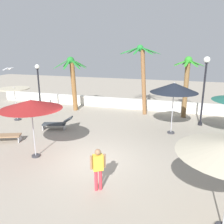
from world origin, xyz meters
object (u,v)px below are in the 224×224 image
(patio_umbrella_3, at_px, (174,88))
(palm_tree_3, at_px, (142,70))
(palm_tree_0, at_px, (73,77))
(lounge_chair_1, at_px, (2,135))
(patio_umbrella_1, at_px, (31,105))
(lounge_chair_0, at_px, (58,123))
(palm_tree_1, at_px, (187,80))
(lamp_post_1, at_px, (39,84))
(guest_0, at_px, (98,166))
(patio_umbrella_4, at_px, (14,91))
(seagull_0, at_px, (8,69))
(lamp_post_2, at_px, (204,83))

(patio_umbrella_3, xyz_separation_m, palm_tree_3, (-2.46, 3.63, 0.57))
(palm_tree_0, distance_m, lounge_chair_1, 7.58)
(patio_umbrella_1, xyz_separation_m, lounge_chair_1, (-2.76, 1.03, -2.13))
(palm_tree_0, distance_m, lounge_chair_0, 5.22)
(palm_tree_1, height_order, lounge_chair_1, palm_tree_1)
(palm_tree_1, xyz_separation_m, lamp_post_1, (-10.86, -1.80, -0.55))
(patio_umbrella_1, relative_size, guest_0, 1.75)
(patio_umbrella_3, xyz_separation_m, patio_umbrella_4, (-10.53, -0.47, -0.66))
(seagull_0, bearing_deg, lamp_post_1, 73.53)
(palm_tree_0, distance_m, palm_tree_3, 5.50)
(palm_tree_1, distance_m, lounge_chair_0, 9.33)
(lounge_chair_0, height_order, guest_0, guest_0)
(lamp_post_2, bearing_deg, lounge_chair_1, -149.72)
(lounge_chair_0, xyz_separation_m, guest_0, (4.62, -5.28, 0.56))
(palm_tree_3, xyz_separation_m, lounge_chair_0, (-4.35, -5.00, -2.92))
(seagull_0, bearing_deg, palm_tree_0, 51.10)
(patio_umbrella_3, xyz_separation_m, seagull_0, (-10.83, -0.44, 0.82))
(patio_umbrella_4, distance_m, palm_tree_0, 4.54)
(patio_umbrella_3, relative_size, lounge_chair_1, 1.59)
(lamp_post_1, bearing_deg, palm_tree_0, 30.63)
(palm_tree_3, relative_size, lamp_post_2, 1.16)
(palm_tree_0, xyz_separation_m, guest_0, (5.72, -9.83, -1.76))
(palm_tree_1, relative_size, seagull_0, 4.31)
(lounge_chair_0, bearing_deg, palm_tree_0, 103.62)
(palm_tree_0, height_order, seagull_0, palm_tree_0)
(patio_umbrella_4, xyz_separation_m, guest_0, (8.35, -6.18, -1.12))
(lamp_post_2, bearing_deg, patio_umbrella_4, -168.21)
(lounge_chair_1, distance_m, seagull_0, 5.23)
(patio_umbrella_4, xyz_separation_m, seagull_0, (-0.30, 0.03, 1.48))
(patio_umbrella_4, height_order, guest_0, patio_umbrella_4)
(lamp_post_1, xyz_separation_m, lounge_chair_1, (1.47, -5.85, -1.80))
(palm_tree_0, height_order, lamp_post_2, lamp_post_2)
(patio_umbrella_1, height_order, palm_tree_1, palm_tree_1)
(lounge_chair_0, relative_size, guest_0, 1.22)
(lamp_post_1, bearing_deg, lounge_chair_0, -43.92)
(palm_tree_0, relative_size, guest_0, 2.67)
(palm_tree_0, bearing_deg, lamp_post_2, -6.38)
(patio_umbrella_3, height_order, seagull_0, seagull_0)
(palm_tree_1, bearing_deg, lamp_post_2, -55.67)
(lamp_post_2, xyz_separation_m, seagull_0, (-12.59, -2.54, 0.76))
(patio_umbrella_4, xyz_separation_m, lounge_chair_1, (1.85, -3.53, -1.69))
(palm_tree_1, bearing_deg, palm_tree_3, -179.58)
(palm_tree_3, height_order, seagull_0, palm_tree_3)
(palm_tree_1, bearing_deg, patio_umbrella_3, -100.88)
(palm_tree_1, height_order, lounge_chair_0, palm_tree_1)
(palm_tree_0, distance_m, lamp_post_2, 9.74)
(patio_umbrella_1, bearing_deg, patio_umbrella_4, 135.36)
(patio_umbrella_3, height_order, palm_tree_0, palm_tree_0)
(palm_tree_1, height_order, lamp_post_1, palm_tree_1)
(seagull_0, bearing_deg, guest_0, -35.70)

